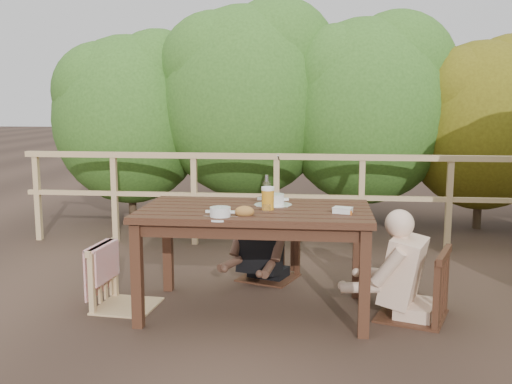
# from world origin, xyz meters

# --- Properties ---
(ground) EXTENTS (60.00, 60.00, 0.00)m
(ground) POSITION_xyz_m (0.00, 0.00, 0.00)
(ground) COLOR #453125
(ground) RESTS_ON ground
(table) EXTENTS (1.67, 0.94, 0.77)m
(table) POSITION_xyz_m (0.00, 0.00, 0.39)
(table) COLOR #371E13
(table) RESTS_ON ground
(chair_left) EXTENTS (0.49, 0.49, 0.91)m
(chair_left) POSITION_xyz_m (-0.99, -0.03, 0.46)
(chair_left) COLOR tan
(chair_left) RESTS_ON ground
(chair_far) EXTENTS (0.59, 0.59, 0.92)m
(chair_far) POSITION_xyz_m (0.02, 0.83, 0.46)
(chair_far) COLOR #371E13
(chair_far) RESTS_ON ground
(chair_right) EXTENTS (0.62, 0.62, 0.98)m
(chair_right) POSITION_xyz_m (1.15, 0.01, 0.49)
(chair_right) COLOR #371E13
(chair_right) RESTS_ON ground
(woman) EXTENTS (0.63, 0.69, 1.15)m
(woman) POSITION_xyz_m (0.02, 0.85, 0.57)
(woman) COLOR black
(woman) RESTS_ON ground
(diner_right) EXTENTS (0.78, 0.70, 1.30)m
(diner_right) POSITION_xyz_m (1.18, 0.01, 0.65)
(diner_right) COLOR beige
(diner_right) RESTS_ON ground
(railing) EXTENTS (5.60, 0.10, 1.01)m
(railing) POSITION_xyz_m (0.00, 2.00, 0.51)
(railing) COLOR tan
(railing) RESTS_ON ground
(hedge_row) EXTENTS (6.60, 1.60, 3.80)m
(hedge_row) POSITION_xyz_m (0.40, 3.20, 1.90)
(hedge_row) COLOR #31591D
(hedge_row) RESTS_ON ground
(soup_near) EXTENTS (0.24, 0.24, 0.08)m
(soup_near) POSITION_xyz_m (-0.20, -0.35, 0.81)
(soup_near) COLOR white
(soup_near) RESTS_ON table
(soup_far) EXTENTS (0.29, 0.29, 0.10)m
(soup_far) POSITION_xyz_m (0.12, 0.16, 0.82)
(soup_far) COLOR white
(soup_far) RESTS_ON table
(bread_roll) EXTENTS (0.14, 0.10, 0.08)m
(bread_roll) POSITION_xyz_m (-0.04, -0.28, 0.81)
(bread_roll) COLOR #A16C27
(bread_roll) RESTS_ON table
(beer_glass) EXTENTS (0.09, 0.09, 0.18)m
(beer_glass) POSITION_xyz_m (0.10, -0.06, 0.86)
(beer_glass) COLOR gold
(beer_glass) RESTS_ON table
(bottle) EXTENTS (0.06, 0.06, 0.24)m
(bottle) POSITION_xyz_m (0.07, 0.15, 0.90)
(bottle) COLOR white
(bottle) RESTS_ON table
(tumbler) EXTENTS (0.06, 0.06, 0.07)m
(tumbler) POSITION_xyz_m (0.10, -0.17, 0.81)
(tumbler) COLOR white
(tumbler) RESTS_ON table
(butter_tub) EXTENTS (0.15, 0.13, 0.06)m
(butter_tub) POSITION_xyz_m (0.63, -0.13, 0.80)
(butter_tub) COLOR white
(butter_tub) RESTS_ON table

